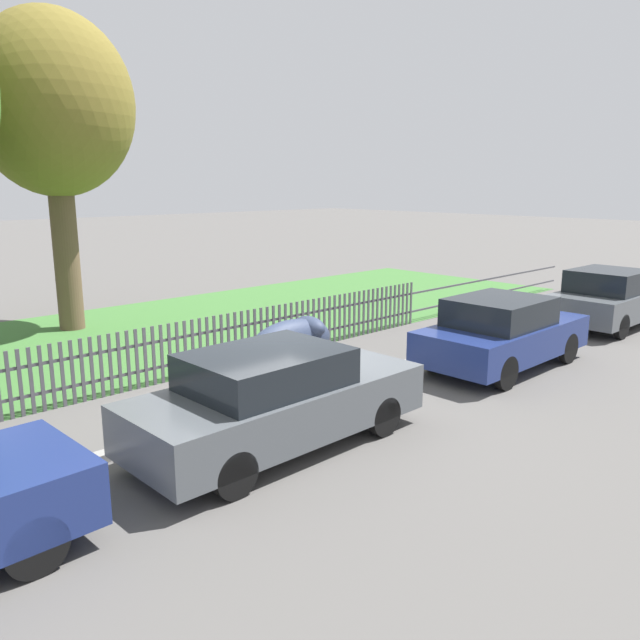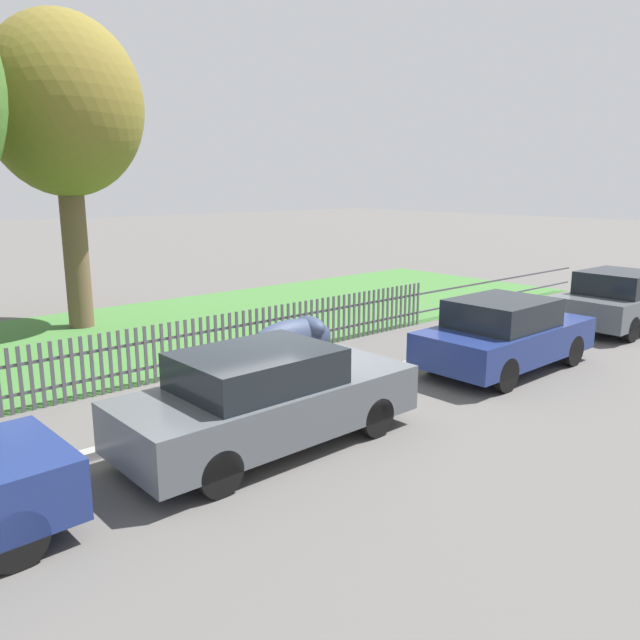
{
  "view_description": "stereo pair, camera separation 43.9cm",
  "coord_description": "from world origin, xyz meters",
  "px_view_note": "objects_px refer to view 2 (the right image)",
  "views": [
    {
      "loc": [
        -6.26,
        -7.58,
        3.66
      ],
      "look_at": [
        1.72,
        0.89,
        1.1
      ],
      "focal_mm": 35.0,
      "sensor_mm": 36.0,
      "label": 1
    },
    {
      "loc": [
        -5.94,
        -7.88,
        3.66
      ],
      "look_at": [
        1.72,
        0.89,
        1.1
      ],
      "focal_mm": 35.0,
      "sensor_mm": 36.0,
      "label": 2
    }
  ],
  "objects_px": {
    "parked_car_black_saloon": "(267,398)",
    "tree_behind_motorcycle": "(64,109)",
    "parked_car_red_compact": "(620,300)",
    "covered_motorcycle": "(294,341)",
    "parked_car_navy_estate": "(505,334)"
  },
  "relations": [
    {
      "from": "covered_motorcycle",
      "to": "tree_behind_motorcycle",
      "type": "distance_m",
      "value": 8.51
    },
    {
      "from": "parked_car_black_saloon",
      "to": "parked_car_navy_estate",
      "type": "distance_m",
      "value": 5.79
    },
    {
      "from": "parked_car_navy_estate",
      "to": "covered_motorcycle",
      "type": "xyz_separation_m",
      "value": [
        -3.39,
        2.49,
        -0.06
      ]
    },
    {
      "from": "parked_car_red_compact",
      "to": "tree_behind_motorcycle",
      "type": "relative_size",
      "value": 0.5
    },
    {
      "from": "parked_car_red_compact",
      "to": "tree_behind_motorcycle",
      "type": "distance_m",
      "value": 14.63
    },
    {
      "from": "parked_car_black_saloon",
      "to": "covered_motorcycle",
      "type": "xyz_separation_m",
      "value": [
        2.4,
        2.39,
        -0.05
      ]
    },
    {
      "from": "parked_car_black_saloon",
      "to": "parked_car_red_compact",
      "type": "distance_m",
      "value": 11.12
    },
    {
      "from": "parked_car_black_saloon",
      "to": "tree_behind_motorcycle",
      "type": "distance_m",
      "value": 10.45
    },
    {
      "from": "parked_car_navy_estate",
      "to": "tree_behind_motorcycle",
      "type": "bearing_deg",
      "value": 117.13
    },
    {
      "from": "covered_motorcycle",
      "to": "tree_behind_motorcycle",
      "type": "xyz_separation_m",
      "value": [
        -1.54,
        6.9,
        4.74
      ]
    },
    {
      "from": "parked_car_black_saloon",
      "to": "parked_car_navy_estate",
      "type": "relative_size",
      "value": 1.09
    },
    {
      "from": "parked_car_navy_estate",
      "to": "covered_motorcycle",
      "type": "relative_size",
      "value": 1.98
    },
    {
      "from": "covered_motorcycle",
      "to": "tree_behind_motorcycle",
      "type": "bearing_deg",
      "value": 104.73
    },
    {
      "from": "parked_car_black_saloon",
      "to": "covered_motorcycle",
      "type": "relative_size",
      "value": 2.16
    },
    {
      "from": "parked_car_navy_estate",
      "to": "tree_behind_motorcycle",
      "type": "distance_m",
      "value": 11.59
    }
  ]
}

